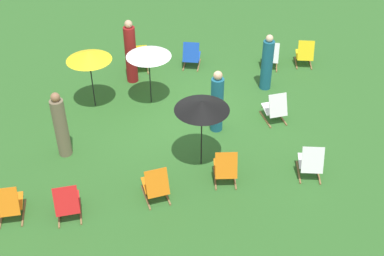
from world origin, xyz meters
The scene contains 18 objects.
ground_plane centered at (0.00, 0.00, 0.00)m, with size 40.00×40.00×0.00m, color #2D6026.
deckchair_0 centered at (-3.93, -2.31, 0.37)m, with size 0.62×0.84×0.83m.
deckchair_1 centered at (-2.26, 0.45, 0.37)m, with size 0.57×0.82×0.83m.
deckchair_2 centered at (-0.49, -2.65, 0.37)m, with size 0.65×0.86×0.83m.
deckchair_4 centered at (-0.56, 2.57, 0.37)m, with size 0.55×0.80×0.83m.
deckchair_5 centered at (-2.85, -2.31, 0.37)m, with size 0.66×0.86×0.83m.
deckchair_6 centered at (1.09, -2.64, 0.37)m, with size 0.50×0.78×0.83m.
deckchair_7 centered at (3.98, 3.10, 0.37)m, with size 0.51×0.78×0.83m.
deckchair_8 centered at (1.00, 2.93, 0.37)m, with size 0.61×0.84×0.83m.
deckchair_9 centered at (2.81, 3.22, 0.37)m, with size 0.55×0.80×0.83m.
deckchair_10 centered at (-2.48, 2.64, 0.37)m, with size 0.61×0.84×0.83m.
umbrella_0 centered at (2.39, -0.85, 1.52)m, with size 1.17×1.17×1.64m.
umbrella_1 centered at (0.86, -0.83, 1.53)m, with size 1.18×1.18×1.65m.
umbrella_2 centered at (-0.12, 1.93, 1.63)m, with size 1.21×1.21×1.75m.
person_0 centered at (3.04, 1.15, 0.80)m, with size 0.43×0.43×1.70m.
person_1 centered at (-2.41, -1.14, 0.77)m, with size 0.45×0.45×1.65m.
person_2 centered at (1.33, -2.03, 0.90)m, with size 0.46×0.46×1.90m.
person_3 centered at (-0.69, 0.64, 0.79)m, with size 0.42×0.42×1.68m.
Camera 1 is at (1.26, 10.76, 7.61)m, focal length 46.98 mm.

